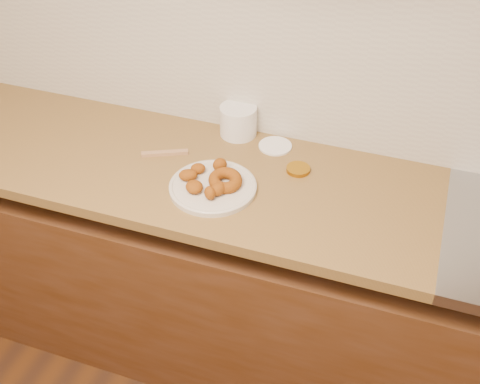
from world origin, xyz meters
name	(u,v)px	position (x,y,z in m)	size (l,w,h in m)	color
wall_back	(319,19)	(0.00, 2.00, 1.35)	(4.00, 0.02, 2.70)	tan
base_cabinet	(279,294)	(0.00, 1.69, 0.39)	(3.60, 0.60, 0.77)	#54321F
butcher_block	(109,155)	(-0.65, 1.69, 0.88)	(2.30, 0.62, 0.04)	brown
backsplash	(315,64)	(0.00, 1.99, 1.20)	(3.60, 0.02, 0.60)	beige
donut_plate	(213,187)	(-0.22, 1.61, 0.91)	(0.28, 0.28, 0.02)	beige
ring_donut	(225,180)	(-0.18, 1.62, 0.94)	(0.11, 0.11, 0.04)	#925411
fried_dough_chunks	(204,180)	(-0.25, 1.60, 0.94)	(0.19, 0.21, 0.05)	#925411
plastic_tub	(238,121)	(-0.25, 1.94, 0.96)	(0.13, 0.13, 0.11)	white
tub_lid	(275,146)	(-0.10, 1.90, 0.90)	(0.12, 0.12, 0.01)	white
brass_jar_lid	(298,169)	(0.01, 1.79, 0.91)	(0.08, 0.08, 0.01)	#9F6B14
wooden_utensil	(165,153)	(-0.45, 1.73, 0.91)	(0.16, 0.02, 0.01)	#A57950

